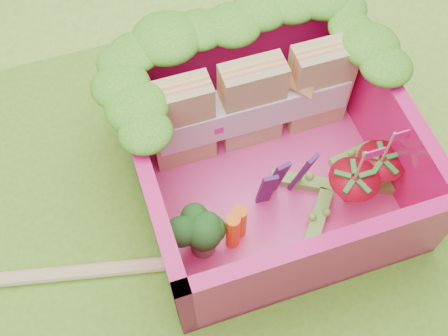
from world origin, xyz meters
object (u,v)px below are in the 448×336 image
strawberry_left (350,190)px  strawberry_right (376,172)px  broccoli (202,232)px  bento_box (269,152)px  chopsticks (14,278)px  sandwich_stack (252,104)px

strawberry_left → strawberry_right: strawberry_left is taller
broccoli → strawberry_left: size_ratio=0.67×
broccoli → strawberry_right: strawberry_right is taller
bento_box → chopsticks: size_ratio=0.55×
sandwich_stack → chopsticks: bearing=-163.4°
bento_box → strawberry_right: (0.50, -0.22, -0.10)m
sandwich_stack → chopsticks: (-1.36, -0.41, -0.30)m
bento_box → broccoli: bento_box is taller
bento_box → sandwich_stack: (0.01, 0.27, 0.05)m
bento_box → strawberry_right: size_ratio=2.71×
bento_box → broccoli: (-0.44, -0.29, -0.03)m
bento_box → sandwich_stack: size_ratio=1.23×
sandwich_stack → strawberry_right: bearing=-44.9°
sandwich_stack → strawberry_left: size_ratio=2.16×
sandwich_stack → chopsticks: sandwich_stack is taller
bento_box → strawberry_left: 0.44m
bento_box → strawberry_right: bento_box is taller
broccoli → strawberry_left: 0.77m
chopsticks → broccoli: bearing=-9.2°
strawberry_right → chopsticks: 1.86m
broccoli → chopsticks: (-0.91, 0.15, -0.22)m
strawberry_right → sandwich_stack: bearing=135.1°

